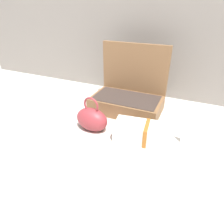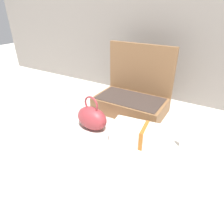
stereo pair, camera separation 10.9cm
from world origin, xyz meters
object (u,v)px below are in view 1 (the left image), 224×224
open_suitcase (128,96)px  info_card_left (190,135)px  cream_toiletry_bag (139,132)px  coffee_mug (57,108)px  teal_pouch_handbag (92,119)px

open_suitcase → info_card_left: (0.42, -0.24, -0.04)m
cream_toiletry_bag → coffee_mug: cream_toiletry_bag is taller
teal_pouch_handbag → info_card_left: bearing=8.8°
open_suitcase → info_card_left: open_suitcase is taller
cream_toiletry_bag → coffee_mug: size_ratio=2.21×
coffee_mug → info_card_left: bearing=1.1°
cream_toiletry_bag → info_card_left: (0.25, 0.07, 0.01)m
cream_toiletry_bag → coffee_mug: (-0.57, 0.05, -0.01)m
open_suitcase → cream_toiletry_bag: open_suitcase is taller
teal_pouch_handbag → coffee_mug: teal_pouch_handbag is taller
coffee_mug → info_card_left: size_ratio=1.01×
open_suitcase → coffee_mug: 0.47m
open_suitcase → coffee_mug: (-0.40, -0.26, -0.05)m
open_suitcase → teal_pouch_handbag: (-0.10, -0.32, -0.03)m
coffee_mug → info_card_left: info_card_left is taller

